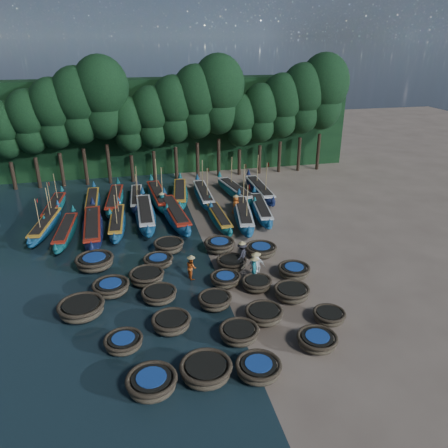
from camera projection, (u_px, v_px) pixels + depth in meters
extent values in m
plane|color=#7F6E5D|center=(214.00, 267.00, 28.83)|extent=(120.00, 120.00, 0.00)
cube|color=black|center=(170.00, 126.00, 47.88)|extent=(40.00, 3.00, 10.00)
ellipsoid|color=brown|center=(152.00, 385.00, 18.61)|extent=(2.42, 2.42, 0.71)
torus|color=#3A3122|center=(151.00, 379.00, 18.48)|extent=(2.24, 2.24, 0.22)
cylinder|color=black|center=(151.00, 378.00, 18.46)|extent=(1.70, 1.70, 0.06)
cylinder|color=navy|center=(151.00, 377.00, 18.45)|extent=(1.31, 1.31, 0.04)
ellipsoid|color=brown|center=(206.00, 372.00, 19.30)|extent=(2.42, 2.42, 0.74)
torus|color=#3A3122|center=(206.00, 366.00, 19.17)|extent=(2.38, 2.38, 0.22)
cylinder|color=black|center=(206.00, 365.00, 19.15)|extent=(1.81, 1.81, 0.07)
ellipsoid|color=brown|center=(258.00, 370.00, 19.49)|extent=(2.46, 2.46, 0.64)
torus|color=#3A3122|center=(259.00, 365.00, 19.37)|extent=(2.10, 2.10, 0.19)
cylinder|color=black|center=(259.00, 364.00, 19.35)|extent=(1.60, 1.60, 0.06)
cylinder|color=navy|center=(259.00, 363.00, 19.34)|extent=(1.23, 1.23, 0.04)
ellipsoid|color=brown|center=(317.00, 342.00, 21.32)|extent=(2.19, 2.19, 0.59)
torus|color=#3A3122|center=(317.00, 337.00, 21.21)|extent=(2.02, 2.02, 0.18)
cylinder|color=black|center=(317.00, 337.00, 21.20)|extent=(1.54, 1.54, 0.05)
cylinder|color=navy|center=(317.00, 336.00, 21.18)|extent=(1.19, 1.19, 0.04)
ellipsoid|color=brown|center=(124.00, 344.00, 21.20)|extent=(1.92, 1.92, 0.58)
torus|color=#3A3122|center=(123.00, 339.00, 21.09)|extent=(1.92, 1.92, 0.18)
cylinder|color=black|center=(123.00, 339.00, 21.08)|extent=(1.46, 1.46, 0.05)
cylinder|color=navy|center=(123.00, 338.00, 21.07)|extent=(1.12, 1.12, 0.04)
ellipsoid|color=brown|center=(171.00, 324.00, 22.56)|extent=(2.31, 2.31, 0.68)
torus|color=#3A3122|center=(171.00, 319.00, 22.43)|extent=(2.07, 2.07, 0.21)
cylinder|color=black|center=(171.00, 318.00, 22.41)|extent=(1.56, 1.56, 0.06)
ellipsoid|color=brown|center=(239.00, 334.00, 21.80)|extent=(1.94, 1.94, 0.66)
torus|color=#3A3122|center=(239.00, 329.00, 21.68)|extent=(2.03, 2.03, 0.20)
cylinder|color=black|center=(239.00, 329.00, 21.66)|extent=(1.54, 1.54, 0.06)
ellipsoid|color=brown|center=(264.00, 315.00, 23.30)|extent=(2.50, 2.50, 0.64)
torus|color=#3A3122|center=(264.00, 311.00, 23.18)|extent=(2.06, 2.06, 0.19)
cylinder|color=black|center=(264.00, 310.00, 23.16)|extent=(1.57, 1.57, 0.06)
ellipsoid|color=brown|center=(329.00, 317.00, 23.22)|extent=(1.80, 1.80, 0.57)
torus|color=#3A3122|center=(329.00, 313.00, 23.12)|extent=(1.75, 1.75, 0.17)
cylinder|color=black|center=(329.00, 312.00, 23.10)|extent=(1.32, 1.32, 0.05)
ellipsoid|color=brown|center=(82.00, 310.00, 23.67)|extent=(3.11, 3.11, 0.74)
torus|color=#3A3122|center=(81.00, 305.00, 23.53)|extent=(2.53, 2.53, 0.22)
cylinder|color=black|center=(81.00, 304.00, 23.51)|extent=(1.94, 1.94, 0.07)
ellipsoid|color=brown|center=(159.00, 296.00, 25.07)|extent=(2.23, 2.23, 0.62)
torus|color=#3A3122|center=(159.00, 292.00, 24.96)|extent=(2.05, 2.05, 0.19)
cylinder|color=black|center=(159.00, 291.00, 24.94)|extent=(1.56, 1.56, 0.06)
ellipsoid|color=brown|center=(215.00, 302.00, 24.47)|extent=(2.33, 2.33, 0.66)
torus|color=#3A3122|center=(215.00, 297.00, 24.34)|extent=(1.93, 1.93, 0.20)
cylinder|color=black|center=(215.00, 297.00, 24.33)|extent=(1.45, 1.45, 0.06)
ellipsoid|color=brown|center=(257.00, 285.00, 26.19)|extent=(2.11, 2.11, 0.62)
torus|color=#3A3122|center=(257.00, 281.00, 26.07)|extent=(1.84, 1.84, 0.19)
cylinder|color=black|center=(257.00, 280.00, 26.06)|extent=(1.38, 1.38, 0.06)
ellipsoid|color=brown|center=(292.00, 294.00, 25.24)|extent=(2.19, 2.19, 0.66)
torus|color=#3A3122|center=(292.00, 289.00, 25.12)|extent=(2.10, 2.10, 0.20)
cylinder|color=black|center=(292.00, 289.00, 25.10)|extent=(1.59, 1.59, 0.06)
ellipsoid|color=brown|center=(111.00, 289.00, 25.72)|extent=(2.24, 2.24, 0.67)
torus|color=#3A3122|center=(111.00, 284.00, 25.60)|extent=(2.20, 2.20, 0.20)
cylinder|color=black|center=(111.00, 284.00, 25.58)|extent=(1.68, 1.68, 0.06)
cylinder|color=navy|center=(110.00, 283.00, 25.56)|extent=(1.29, 1.29, 0.04)
ellipsoid|color=brown|center=(147.00, 278.00, 26.84)|extent=(2.54, 2.54, 0.71)
torus|color=#3A3122|center=(147.00, 273.00, 26.71)|extent=(2.19, 2.19, 0.21)
cylinder|color=black|center=(147.00, 273.00, 26.69)|extent=(1.65, 1.65, 0.06)
ellipsoid|color=brown|center=(225.00, 281.00, 26.68)|extent=(2.21, 2.21, 0.59)
torus|color=#3A3122|center=(225.00, 277.00, 26.57)|extent=(1.90, 1.90, 0.18)
cylinder|color=black|center=(225.00, 276.00, 26.55)|extent=(1.45, 1.45, 0.05)
cylinder|color=navy|center=(225.00, 276.00, 26.54)|extent=(1.11, 1.11, 0.04)
ellipsoid|color=brown|center=(232.00, 264.00, 28.51)|extent=(2.34, 2.34, 0.65)
torus|color=#3A3122|center=(232.00, 260.00, 28.39)|extent=(2.02, 2.02, 0.20)
cylinder|color=black|center=(232.00, 260.00, 28.37)|extent=(1.53, 1.53, 0.06)
ellipsoid|color=brown|center=(294.00, 272.00, 27.59)|extent=(2.22, 2.22, 0.64)
torus|color=#3A3122|center=(294.00, 268.00, 27.47)|extent=(2.05, 2.05, 0.19)
cylinder|color=black|center=(294.00, 267.00, 27.46)|extent=(1.56, 1.56, 0.06)
cylinder|color=navy|center=(294.00, 267.00, 27.44)|extent=(1.20, 1.20, 0.04)
ellipsoid|color=brown|center=(95.00, 263.00, 28.54)|extent=(2.68, 2.68, 0.76)
torus|color=#3A3122|center=(94.00, 258.00, 28.40)|extent=(2.51, 2.51, 0.23)
cylinder|color=black|center=(94.00, 258.00, 28.38)|extent=(1.91, 1.91, 0.07)
cylinder|color=navy|center=(94.00, 257.00, 28.36)|extent=(1.47, 1.47, 0.05)
ellipsoid|color=brown|center=(158.00, 262.00, 28.81)|extent=(2.19, 2.19, 0.62)
torus|color=#3A3122|center=(158.00, 258.00, 28.70)|extent=(2.00, 2.00, 0.19)
cylinder|color=black|center=(158.00, 258.00, 28.69)|extent=(1.52, 1.52, 0.06)
cylinder|color=navy|center=(158.00, 257.00, 28.67)|extent=(1.17, 1.17, 0.04)
ellipsoid|color=brown|center=(169.00, 247.00, 30.73)|extent=(2.25, 2.25, 0.74)
torus|color=#3A3122|center=(169.00, 243.00, 30.59)|extent=(2.14, 2.14, 0.22)
cylinder|color=black|center=(169.00, 242.00, 30.57)|extent=(1.61, 1.61, 0.07)
ellipsoid|color=brown|center=(220.00, 247.00, 30.79)|extent=(2.60, 2.60, 0.74)
torus|color=#3A3122|center=(220.00, 242.00, 30.65)|extent=(2.17, 2.17, 0.23)
cylinder|color=black|center=(220.00, 242.00, 30.63)|extent=(1.63, 1.63, 0.07)
cylinder|color=navy|center=(219.00, 241.00, 30.61)|extent=(1.26, 1.26, 0.05)
ellipsoid|color=brown|center=(261.00, 251.00, 30.24)|extent=(2.52, 2.52, 0.66)
torus|color=#3A3122|center=(261.00, 247.00, 30.11)|extent=(2.21, 2.21, 0.20)
cylinder|color=black|center=(261.00, 247.00, 30.10)|extent=(1.69, 1.69, 0.06)
cylinder|color=navy|center=(261.00, 246.00, 30.08)|extent=(1.30, 1.30, 0.04)
ellipsoid|color=navy|center=(46.00, 226.00, 33.84)|extent=(2.46, 7.58, 0.93)
cone|color=navy|center=(57.00, 203.00, 36.93)|extent=(0.41, 0.41, 0.56)
cone|color=navy|center=(28.00, 240.00, 30.29)|extent=(0.41, 0.41, 0.47)
cube|color=gold|center=(45.00, 222.00, 33.69)|extent=(1.85, 5.87, 0.11)
cube|color=black|center=(45.00, 221.00, 33.66)|extent=(1.48, 5.09, 0.09)
cylinder|color=#997F4C|center=(48.00, 203.00, 34.28)|extent=(0.07, 0.22, 2.61)
cylinder|color=#997F4C|center=(38.00, 215.00, 31.98)|extent=(0.07, 0.22, 2.61)
plane|color=red|center=(37.00, 201.00, 31.53)|extent=(0.00, 0.33, 0.33)
ellipsoid|color=#0F5055|center=(66.00, 232.00, 32.90)|extent=(1.88, 7.39, 0.91)
cone|color=#0F5055|center=(73.00, 208.00, 35.90)|extent=(0.40, 0.40, 0.55)
cone|color=#0F5055|center=(55.00, 246.00, 29.45)|extent=(0.40, 0.40, 0.46)
cube|color=#A32414|center=(65.00, 227.00, 32.75)|extent=(1.40, 5.72, 0.11)
cube|color=black|center=(65.00, 226.00, 32.72)|extent=(1.09, 4.97, 0.09)
ellipsoid|color=#0D1933|center=(93.00, 229.00, 33.24)|extent=(1.94, 8.96, 1.11)
cone|color=#0D1933|center=(92.00, 201.00, 36.80)|extent=(0.49, 0.49, 0.67)
cone|color=#0D1933|center=(91.00, 245.00, 29.13)|extent=(0.49, 0.49, 0.56)
cube|color=#A32414|center=(92.00, 223.00, 33.06)|extent=(1.43, 6.94, 0.13)
cube|color=black|center=(92.00, 222.00, 33.02)|extent=(1.09, 6.04, 0.11)
ellipsoid|color=navy|center=(117.00, 223.00, 34.44)|extent=(1.72, 7.68, 0.95)
cone|color=navy|center=(118.00, 200.00, 37.56)|extent=(0.42, 0.42, 0.57)
cone|color=navy|center=(114.00, 236.00, 30.86)|extent=(0.42, 0.42, 0.48)
cube|color=gold|center=(117.00, 218.00, 34.28)|extent=(1.27, 5.95, 0.11)
cube|color=black|center=(117.00, 217.00, 34.25)|extent=(0.98, 5.18, 0.10)
cylinder|color=#997F4C|center=(117.00, 200.00, 34.89)|extent=(0.07, 0.23, 2.67)
cylinder|color=#997F4C|center=(116.00, 211.00, 32.56)|extent=(0.07, 0.23, 2.67)
plane|color=red|center=(116.00, 197.00, 32.13)|extent=(0.00, 0.33, 0.33)
ellipsoid|color=navy|center=(145.00, 215.00, 35.80)|extent=(1.67, 8.94, 1.12)
cone|color=navy|center=(142.00, 190.00, 39.41)|extent=(0.49, 0.49, 0.67)
cone|color=navy|center=(148.00, 228.00, 31.63)|extent=(0.49, 0.49, 0.56)
cube|color=silver|center=(145.00, 209.00, 35.61)|extent=(1.22, 6.93, 0.13)
cube|color=black|center=(145.00, 208.00, 35.58)|extent=(0.91, 6.04, 0.11)
ellipsoid|color=navy|center=(175.00, 215.00, 35.76)|extent=(2.47, 9.06, 1.12)
cone|color=navy|center=(164.00, 190.00, 39.27)|extent=(0.49, 0.49, 0.67)
cone|color=navy|center=(188.00, 228.00, 31.70)|extent=(0.49, 0.49, 0.56)
cube|color=#A32414|center=(175.00, 210.00, 35.58)|extent=(1.84, 7.01, 0.13)
cube|color=black|center=(175.00, 209.00, 35.54)|extent=(1.45, 6.09, 0.11)
ellipsoid|color=#0F5055|center=(219.00, 219.00, 35.35)|extent=(1.45, 7.16, 0.89)
cone|color=#0F5055|center=(210.00, 198.00, 38.21)|extent=(0.39, 0.39, 0.53)
cone|color=#0F5055|center=(230.00, 229.00, 32.04)|extent=(0.39, 0.39, 0.45)
cube|color=gold|center=(219.00, 214.00, 35.20)|extent=(1.07, 5.55, 0.11)
cube|color=black|center=(219.00, 213.00, 35.17)|extent=(0.81, 4.83, 0.09)
ellipsoid|color=navy|center=(243.00, 215.00, 35.74)|extent=(2.94, 8.62, 1.06)
cone|color=navy|center=(239.00, 191.00, 39.26)|extent=(0.47, 0.47, 0.64)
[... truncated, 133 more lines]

